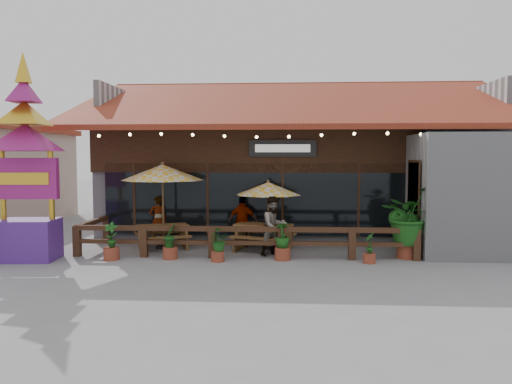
# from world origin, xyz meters

# --- Properties ---
(ground) EXTENTS (100.00, 100.00, 0.00)m
(ground) POSITION_xyz_m (0.00, 0.00, 0.00)
(ground) COLOR gray
(ground) RESTS_ON ground
(restaurant_building) EXTENTS (15.50, 14.73, 6.09)m
(restaurant_building) POSITION_xyz_m (0.26, 6.61, 2.21)
(restaurant_building) COLOR #B4B3B9
(restaurant_building) RESTS_ON ground
(patio_railing) EXTENTS (10.00, 2.60, 0.92)m
(patio_railing) POSITION_xyz_m (-2.25, -0.27, 0.61)
(patio_railing) COLOR #49281A
(patio_railing) RESTS_ON ground
(umbrella_left) EXTENTS (3.18, 3.18, 2.77)m
(umbrella_left) POSITION_xyz_m (-4.29, 0.93, 2.41)
(umbrella_left) COLOR brown
(umbrella_left) RESTS_ON ground
(umbrella_right) EXTENTS (2.37, 2.37, 2.20)m
(umbrella_right) POSITION_xyz_m (-0.94, 0.94, 1.92)
(umbrella_right) COLOR brown
(umbrella_right) RESTS_ON ground
(picnic_table_left) EXTENTS (2.00, 1.89, 0.76)m
(picnic_table_left) POSITION_xyz_m (-4.29, 0.87, 0.51)
(picnic_table_left) COLOR brown
(picnic_table_left) RESTS_ON ground
(picnic_table_right) EXTENTS (2.10, 1.95, 0.83)m
(picnic_table_right) POSITION_xyz_m (-1.08, 0.75, 0.56)
(picnic_table_right) COLOR brown
(picnic_table_right) RESTS_ON ground
(thai_sign_tower) EXTENTS (2.50, 2.50, 6.26)m
(thai_sign_tower) POSITION_xyz_m (-7.64, -1.10, 3.31)
(thai_sign_tower) COLOR #4E2383
(thai_sign_tower) RESTS_ON ground
(tropical_plant) EXTENTS (1.95, 1.99, 2.09)m
(tropical_plant) POSITION_xyz_m (3.11, -0.17, 1.19)
(tropical_plant) COLOR brown
(tropical_plant) RESTS_ON ground
(diner_a) EXTENTS (0.69, 0.58, 1.62)m
(diner_a) POSITION_xyz_m (-4.65, 1.70, 0.81)
(diner_a) COLOR #3B2212
(diner_a) RESTS_ON ground
(diner_b) EXTENTS (1.08, 1.05, 1.76)m
(diner_b) POSITION_xyz_m (-0.72, 0.01, 0.88)
(diner_b) COLOR #3B2212
(diner_b) RESTS_ON ground
(diner_c) EXTENTS (1.02, 0.53, 1.66)m
(diner_c) POSITION_xyz_m (-1.77, 1.34, 0.83)
(diner_c) COLOR #3B2212
(diner_c) RESTS_ON ground
(planter_a) EXTENTS (0.44, 0.44, 1.08)m
(planter_a) POSITION_xyz_m (-5.31, -0.94, 0.45)
(planter_a) COLOR brown
(planter_a) RESTS_ON ground
(planter_b) EXTENTS (0.44, 0.48, 1.04)m
(planter_b) POSITION_xyz_m (-3.67, -0.73, 0.47)
(planter_b) COLOR brown
(planter_b) RESTS_ON ground
(planter_c) EXTENTS (0.72, 0.70, 0.91)m
(planter_c) POSITION_xyz_m (-2.27, -0.99, 0.51)
(planter_c) COLOR brown
(planter_c) RESTS_ON ground
(planter_d) EXTENTS (0.51, 0.51, 1.08)m
(planter_d) POSITION_xyz_m (-0.47, -0.66, 0.52)
(planter_d) COLOR brown
(planter_d) RESTS_ON ground
(planter_e) EXTENTS (0.34, 0.34, 0.84)m
(planter_e) POSITION_xyz_m (1.92, -0.94, 0.35)
(planter_e) COLOR brown
(planter_e) RESTS_ON ground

